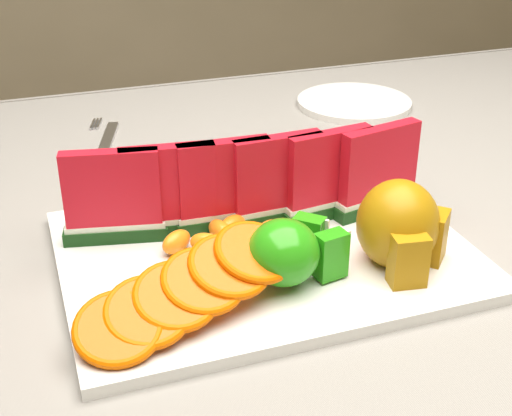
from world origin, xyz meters
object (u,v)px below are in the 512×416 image
platter (265,253)px  pear_cluster (401,227)px  fork (104,143)px  side_plate (354,103)px  apple_cluster (290,251)px

platter → pear_cluster: 0.14m
platter → fork: (-0.11, 0.35, -0.00)m
pear_cluster → side_plate: bearing=68.5°
apple_cluster → pear_cluster: (0.11, -0.00, 0.01)m
apple_cluster → fork: size_ratio=0.55×
side_plate → fork: (-0.40, -0.03, -0.00)m
platter → pear_cluster: size_ratio=3.98×
apple_cluster → pear_cluster: 0.11m
side_plate → platter: bearing=-126.9°
side_plate → apple_cluster: bearing=-122.7°
platter → apple_cluster: bearing=-89.5°
side_plate → fork: 0.40m
platter → apple_cluster: 0.08m
apple_cluster → side_plate: (0.29, 0.45, -0.04)m
platter → pear_cluster: bearing=-30.7°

